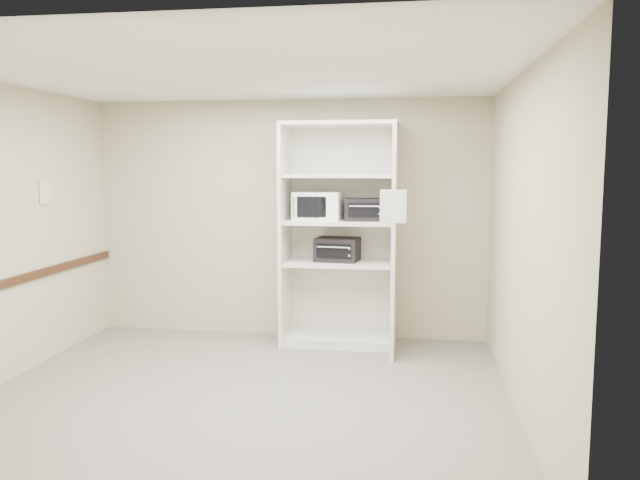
# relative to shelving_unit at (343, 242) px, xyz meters

# --- Properties ---
(floor) EXTENTS (4.50, 4.00, 0.01)m
(floor) POSITION_rel_shelving_unit_xyz_m (-0.67, -1.70, -1.13)
(floor) COLOR slate
(floor) RESTS_ON ground
(ceiling) EXTENTS (4.50, 4.00, 0.01)m
(ceiling) POSITION_rel_shelving_unit_xyz_m (-0.67, -1.70, 1.57)
(ceiling) COLOR white
(wall_back) EXTENTS (4.50, 0.02, 2.70)m
(wall_back) POSITION_rel_shelving_unit_xyz_m (-0.67, 0.30, 0.22)
(wall_back) COLOR tan
(wall_back) RESTS_ON ground
(wall_front) EXTENTS (4.50, 0.02, 2.70)m
(wall_front) POSITION_rel_shelving_unit_xyz_m (-0.67, -3.70, 0.22)
(wall_front) COLOR tan
(wall_front) RESTS_ON ground
(wall_right) EXTENTS (0.02, 4.00, 2.70)m
(wall_right) POSITION_rel_shelving_unit_xyz_m (1.58, -1.70, 0.22)
(wall_right) COLOR tan
(wall_right) RESTS_ON ground
(shelving_unit) EXTENTS (1.24, 0.92, 2.42)m
(shelving_unit) POSITION_rel_shelving_unit_xyz_m (0.00, 0.00, 0.00)
(shelving_unit) COLOR beige
(shelving_unit) RESTS_ON floor
(microwave) EXTENTS (0.53, 0.41, 0.31)m
(microwave) POSITION_rel_shelving_unit_xyz_m (-0.28, 0.00, 0.39)
(microwave) COLOR white
(microwave) RESTS_ON shelving_unit
(toaster_oven_upper) EXTENTS (0.44, 0.34, 0.24)m
(toaster_oven_upper) POSITION_rel_shelving_unit_xyz_m (0.23, 0.01, 0.36)
(toaster_oven_upper) COLOR black
(toaster_oven_upper) RESTS_ON shelving_unit
(toaster_oven_lower) EXTENTS (0.50, 0.40, 0.25)m
(toaster_oven_lower) POSITION_rel_shelving_unit_xyz_m (-0.07, 0.02, -0.08)
(toaster_oven_lower) COLOR black
(toaster_oven_lower) RESTS_ON shelving_unit
(paper_sign) EXTENTS (0.25, 0.03, 0.32)m
(paper_sign) POSITION_rel_shelving_unit_xyz_m (0.55, -0.63, 0.43)
(paper_sign) COLOR white
(paper_sign) RESTS_ON shelving_unit
(chair_rail) EXTENTS (0.04, 3.98, 0.08)m
(chair_rail) POSITION_rel_shelving_unit_xyz_m (-2.89, -1.70, -0.23)
(chair_rail) COLOR #351A0E
(chair_rail) RESTS_ON wall_left
(wall_poster) EXTENTS (0.01, 0.17, 0.24)m
(wall_poster) POSITION_rel_shelving_unit_xyz_m (-2.90, -0.93, 0.56)
(wall_poster) COLOR white
(wall_poster) RESTS_ON wall_left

